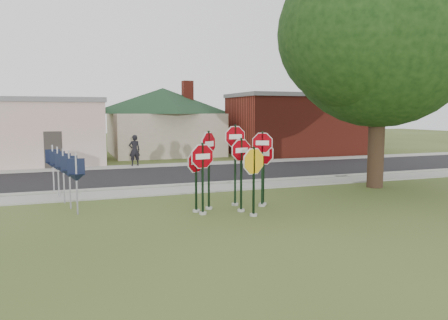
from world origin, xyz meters
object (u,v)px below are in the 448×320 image
object	(u,v)px
stop_sign_center	(241,165)
stop_sign_left	(203,168)
pedestrian	(135,150)
oak_tree	(380,30)
stop_sign_yellow	(254,172)

from	to	relation	value
stop_sign_center	stop_sign_left	bearing A→B (deg)	177.55
stop_sign_left	pedestrian	xyz separation A→B (m)	(-0.20, 13.46, -0.50)
oak_tree	pedestrian	distance (m)	15.34
oak_tree	pedestrian	world-z (taller)	oak_tree
pedestrian	stop_sign_yellow	bearing A→B (deg)	89.48
oak_tree	stop_sign_center	bearing A→B (deg)	-161.72
stop_sign_center	stop_sign_left	size ratio (longest dim) A/B	1.05
stop_sign_yellow	stop_sign_left	xyz separation A→B (m)	(-1.45, 0.78, 0.08)
stop_sign_yellow	stop_sign_left	world-z (taller)	stop_sign_left
stop_sign_yellow	pedestrian	size ratio (longest dim) A/B	1.24
pedestrian	stop_sign_center	bearing A→B (deg)	89.26
stop_sign_left	oak_tree	world-z (taller)	oak_tree
stop_sign_yellow	stop_sign_left	size ratio (longest dim) A/B	0.96
stop_sign_yellow	oak_tree	distance (m)	9.55
stop_sign_yellow	pedestrian	distance (m)	14.33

